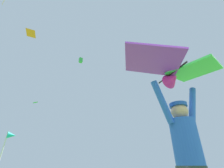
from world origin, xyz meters
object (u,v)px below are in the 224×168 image
(distant_kite_green_mid_right, at_px, (35,102))
(distant_kite_green_high_left, at_px, (81,60))
(kite_flyer_person, at_px, (189,155))
(marker_flag, at_px, (10,139))
(held_stunt_kite, at_px, (174,69))
(distant_kite_orange_low_left, at_px, (31,33))

(distant_kite_green_mid_right, height_order, distant_kite_green_high_left, distant_kite_green_high_left)
(distant_kite_green_mid_right, xyz_separation_m, distant_kite_green_high_left, (2.80, -13.53, 4.11))
(kite_flyer_person, height_order, marker_flag, marker_flag)
(held_stunt_kite, distance_m, distant_kite_green_high_left, 24.86)
(kite_flyer_person, relative_size, held_stunt_kite, 1.12)
(held_stunt_kite, xyz_separation_m, distant_kite_orange_low_left, (-1.40, 12.16, 9.81))
(kite_flyer_person, height_order, distant_kite_green_high_left, distant_kite_green_high_left)
(distant_kite_green_mid_right, relative_size, marker_flag, 0.64)
(held_stunt_kite, xyz_separation_m, distant_kite_green_high_left, (7.00, 18.94, 14.51))
(kite_flyer_person, distance_m, distant_kite_green_mid_right, 34.68)
(kite_flyer_person, xyz_separation_m, marker_flag, (-1.31, 5.83, 0.75))
(distant_kite_green_mid_right, height_order, marker_flag, distant_kite_green_mid_right)
(distant_kite_green_high_left, bearing_deg, held_stunt_kite, -110.29)
(kite_flyer_person, height_order, held_stunt_kite, held_stunt_kite)
(distant_kite_orange_low_left, xyz_separation_m, distant_kite_green_high_left, (8.40, 6.78, 4.69))
(kite_flyer_person, relative_size, distant_kite_green_mid_right, 1.55)
(distant_kite_green_mid_right, bearing_deg, distant_kite_orange_low_left, -105.41)
(distant_kite_green_mid_right, distance_m, marker_flag, 29.23)
(distant_kite_orange_low_left, bearing_deg, marker_flag, -88.92)
(marker_flag, bearing_deg, kite_flyer_person, -77.37)
(distant_kite_green_mid_right, bearing_deg, kite_flyer_person, -97.34)
(held_stunt_kite, height_order, distant_kite_green_high_left, distant_kite_green_high_left)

